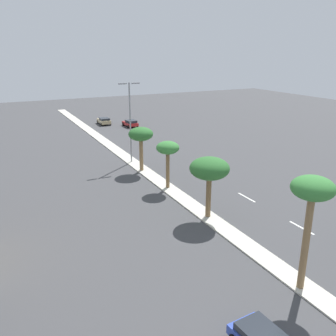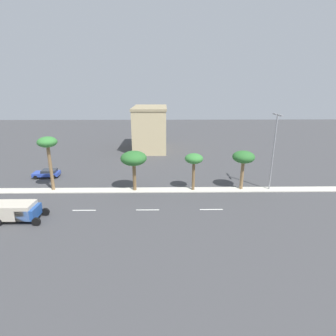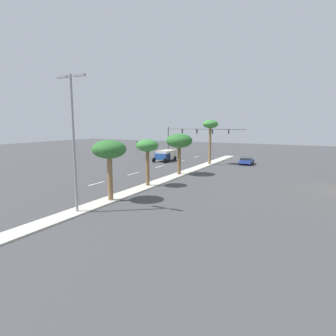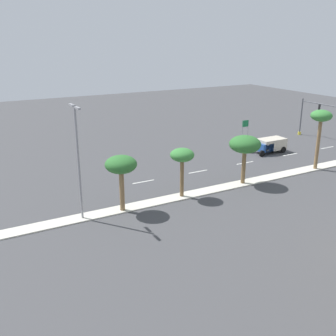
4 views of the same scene
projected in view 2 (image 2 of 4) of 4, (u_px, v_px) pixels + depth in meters
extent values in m
plane|color=#424244|center=(214.00, 190.00, 38.77)|extent=(160.00, 160.00, 0.00)
cube|color=beige|center=(288.00, 189.00, 38.90)|extent=(1.80, 95.84, 0.12)
cube|color=silver|center=(14.00, 211.00, 32.44)|extent=(0.20, 2.80, 0.01)
cube|color=silver|center=(84.00, 210.00, 32.56)|extent=(0.20, 2.80, 0.01)
cube|color=silver|center=(148.00, 210.00, 32.67)|extent=(0.20, 2.80, 0.01)
cube|color=silver|center=(211.00, 209.00, 32.78)|extent=(0.20, 2.80, 0.01)
cube|color=#C6B284|center=(150.00, 129.00, 62.00)|extent=(13.15, 7.21, 9.26)
cube|color=tan|center=(150.00, 108.00, 60.54)|extent=(13.45, 7.51, 0.50)
cylinder|color=olive|center=(51.00, 168.00, 37.75)|extent=(0.45, 0.45, 6.49)
ellipsoid|color=#387F38|center=(47.00, 142.00, 36.64)|extent=(2.65, 2.65, 1.46)
cylinder|color=brown|center=(134.00, 176.00, 37.97)|extent=(0.48, 0.48, 4.06)
ellipsoid|color=#2D6B2D|center=(134.00, 158.00, 37.17)|extent=(3.62, 3.62, 1.99)
cylinder|color=brown|center=(193.00, 176.00, 38.08)|extent=(0.41, 0.41, 4.17)
ellipsoid|color=#387F38|center=(194.00, 159.00, 37.33)|extent=(2.55, 2.55, 1.40)
cylinder|color=olive|center=(242.00, 175.00, 38.44)|extent=(0.48, 0.48, 4.20)
ellipsoid|color=#2D6B2D|center=(244.00, 157.00, 37.65)|extent=(3.10, 3.10, 1.71)
cylinder|color=gray|center=(273.00, 153.00, 37.36)|extent=(0.20, 0.20, 10.75)
cube|color=gray|center=(275.00, 114.00, 36.66)|extent=(1.10, 0.24, 0.16)
cube|color=gray|center=(281.00, 115.00, 34.94)|extent=(1.10, 0.24, 0.16)
cube|color=#2D47AD|center=(46.00, 174.00, 43.99)|extent=(2.25, 4.17, 0.56)
cube|color=#262B33|center=(49.00, 171.00, 43.89)|extent=(1.93, 2.34, 0.40)
cylinder|color=black|center=(36.00, 177.00, 43.07)|extent=(0.26, 0.65, 0.64)
cylinder|color=black|center=(40.00, 174.00, 44.86)|extent=(0.26, 0.65, 0.64)
cylinder|color=black|center=(54.00, 177.00, 43.28)|extent=(0.26, 0.65, 0.64)
cylinder|color=black|center=(57.00, 173.00, 45.08)|extent=(0.26, 0.65, 0.64)
cube|color=#234C99|center=(29.00, 212.00, 29.88)|extent=(2.33, 1.96, 1.20)
cube|color=beige|center=(15.00, 210.00, 29.79)|extent=(2.33, 4.17, 1.63)
cylinder|color=black|center=(45.00, 212.00, 31.19)|extent=(0.28, 0.90, 0.90)
cylinder|color=black|center=(36.00, 222.00, 28.96)|extent=(0.28, 0.90, 0.90)
cylinder|color=black|center=(10.00, 212.00, 31.13)|extent=(0.28, 0.90, 0.90)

